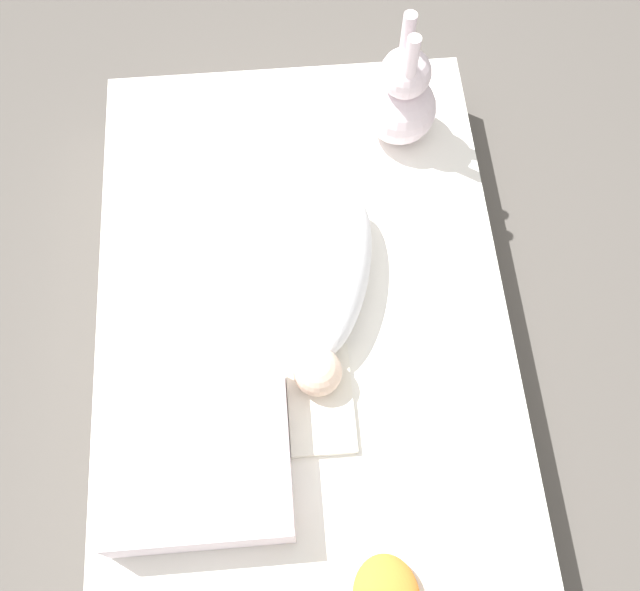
% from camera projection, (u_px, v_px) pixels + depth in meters
% --- Properties ---
extents(ground_plane, '(12.00, 12.00, 0.00)m').
position_uv_depth(ground_plane, '(305.00, 352.00, 1.96)').
color(ground_plane, '#514C47').
extents(bed_mattress, '(1.55, 0.98, 0.20)m').
position_uv_depth(bed_mattress, '(304.00, 338.00, 1.87)').
color(bed_mattress, white).
rests_on(bed_mattress, ground_plane).
extents(burp_cloth, '(0.25, 0.15, 0.02)m').
position_uv_depth(burp_cloth, '(320.00, 400.00, 1.69)').
color(burp_cloth, white).
rests_on(burp_cloth, bed_mattress).
extents(swaddled_baby, '(0.52, 0.26, 0.14)m').
position_uv_depth(swaddled_baby, '(335.00, 285.00, 1.74)').
color(swaddled_baby, white).
rests_on(swaddled_baby, bed_mattress).
extents(pillow, '(0.36, 0.39, 0.12)m').
position_uv_depth(pillow, '(199.00, 458.00, 1.58)').
color(pillow, white).
rests_on(pillow, bed_mattress).
extents(bunny_plush, '(0.18, 0.18, 0.38)m').
position_uv_depth(bunny_plush, '(402.00, 99.00, 1.89)').
color(bunny_plush, silver).
rests_on(bunny_plush, bed_mattress).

